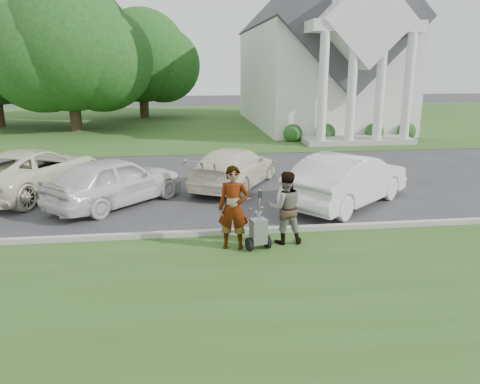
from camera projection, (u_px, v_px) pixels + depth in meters
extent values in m
plane|color=#333335|center=(225.00, 243.00, 11.68)|extent=(120.00, 120.00, 0.00)
cube|color=#2D4F1B|center=(240.00, 300.00, 8.81)|extent=(80.00, 7.00, 0.01)
cube|color=#2D4F1B|center=(193.00, 121.00, 37.54)|extent=(80.00, 30.00, 0.01)
cube|color=#9E9E93|center=(223.00, 232.00, 12.19)|extent=(80.00, 0.18, 0.15)
cube|color=white|center=(314.00, 76.00, 34.85)|extent=(9.00, 16.00, 7.00)
cube|color=#38383D|center=(316.00, 27.00, 33.94)|extent=(9.19, 17.00, 9.19)
cube|color=#9E9E93|center=(356.00, 140.00, 26.92)|extent=(6.20, 2.60, 0.30)
cylinder|color=white|center=(323.00, 90.00, 24.92)|extent=(0.50, 0.50, 6.00)
cylinder|color=white|center=(352.00, 90.00, 25.12)|extent=(0.50, 0.50, 6.00)
cylinder|color=white|center=(380.00, 90.00, 25.31)|extent=(0.50, 0.50, 6.00)
cylinder|color=white|center=(408.00, 90.00, 25.51)|extent=(0.50, 0.50, 6.00)
cube|color=white|center=(364.00, 27.00, 25.12)|extent=(6.20, 2.00, 0.60)
cube|color=white|center=(365.00, 21.00, 25.04)|extent=(5.09, 2.20, 5.09)
sphere|color=#1E4C19|center=(293.00, 134.00, 27.27)|extent=(1.10, 1.10, 1.10)
sphere|color=#1E4C19|center=(326.00, 133.00, 27.52)|extent=(1.10, 1.10, 1.10)
sphere|color=#1E4C19|center=(375.00, 132.00, 27.88)|extent=(1.10, 1.10, 1.10)
sphere|color=#1E4C19|center=(406.00, 131.00, 28.13)|extent=(1.10, 1.10, 1.10)
cylinder|color=#332316|center=(75.00, 107.00, 31.35)|extent=(0.76, 0.76, 3.20)
sphere|color=#1A4816|center=(69.00, 46.00, 30.33)|extent=(8.40, 8.40, 8.40)
sphere|color=#1A4816|center=(101.00, 60.00, 31.07)|extent=(6.89, 6.89, 6.89)
sphere|color=#1A4816|center=(42.00, 56.00, 30.00)|extent=(7.22, 7.22, 7.22)
sphere|color=#1A4816|center=(23.00, 52.00, 33.09)|extent=(7.54, 7.54, 7.54)
cylinder|color=#332316|center=(144.00, 100.00, 39.53)|extent=(0.76, 0.76, 3.00)
sphere|color=#1A4816|center=(141.00, 56.00, 38.59)|extent=(7.60, 7.60, 7.60)
sphere|color=#1A4816|center=(163.00, 65.00, 39.29)|extent=(6.23, 6.23, 6.23)
sphere|color=#1A4816|center=(123.00, 63.00, 38.27)|extent=(6.54, 6.54, 6.54)
cylinder|color=black|center=(249.00, 244.00, 11.11)|extent=(0.16, 0.34, 0.33)
cylinder|color=black|center=(267.00, 242.00, 11.29)|extent=(0.16, 0.34, 0.33)
cylinder|color=#2D2D33|center=(258.00, 243.00, 11.20)|extent=(0.54, 0.18, 0.04)
cube|color=#979AA0|center=(258.00, 231.00, 11.12)|extent=(0.43, 0.38, 0.60)
cone|color=#979AA0|center=(259.00, 215.00, 11.02)|extent=(0.23, 0.23, 0.18)
cylinder|color=#2D2D33|center=(259.00, 212.00, 10.99)|extent=(0.04, 0.04, 0.07)
cylinder|color=#979AA0|center=(244.00, 215.00, 11.47)|extent=(0.24, 0.79, 0.58)
cylinder|color=#979AA0|center=(255.00, 213.00, 11.58)|extent=(0.24, 0.79, 0.58)
cylinder|color=#979AA0|center=(244.00, 199.00, 11.80)|extent=(0.35, 0.12, 0.03)
imported|color=#999999|center=(233.00, 209.00, 11.05)|extent=(0.82, 0.63, 2.01)
imported|color=#999999|center=(285.00, 208.00, 11.44)|extent=(0.89, 0.70, 1.81)
cylinder|color=#979AA0|center=(259.00, 220.00, 11.49)|extent=(0.04, 0.04, 1.19)
cube|color=#2D2D33|center=(260.00, 194.00, 11.31)|extent=(0.10, 0.07, 0.18)
cylinder|color=#979AA0|center=(260.00, 190.00, 11.29)|extent=(0.09, 0.09, 0.03)
imported|color=beige|center=(33.00, 171.00, 16.08)|extent=(4.44, 6.15, 1.55)
imported|color=silver|center=(115.00, 181.00, 14.68)|extent=(4.49, 4.55, 1.55)
imported|color=#EDE4C9|center=(234.00, 167.00, 16.96)|extent=(4.06, 5.22, 1.41)
imported|color=white|center=(348.00, 179.00, 14.67)|extent=(4.93, 4.59, 1.65)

